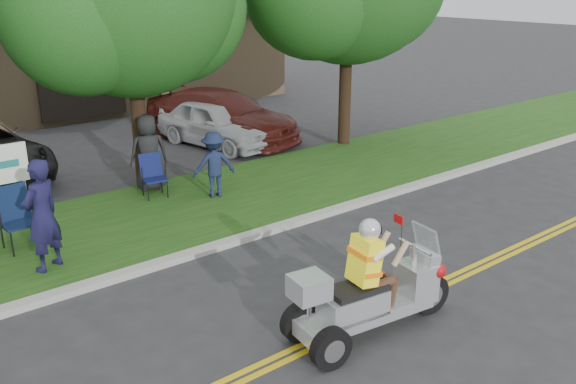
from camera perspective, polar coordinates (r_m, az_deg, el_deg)
ground at (r=9.55m, az=3.40°, el=-11.37°), size 120.00×120.00×0.00m
centerline_near at (r=9.18m, az=5.87°, el=-12.76°), size 60.00×0.10×0.01m
centerline_far at (r=9.28m, az=5.17°, el=-12.36°), size 60.00×0.10×0.01m
curb at (r=11.70m, az=-6.60°, el=-5.03°), size 60.00×0.25×0.12m
grass_verge at (r=13.44m, az=-11.49°, el=-1.99°), size 60.00×4.00×0.10m
commercial_building at (r=26.30m, az=-22.06°, el=11.86°), size 18.00×8.20×4.00m
trike_scooter at (r=8.80m, az=7.56°, el=-9.61°), size 2.78×1.02×1.82m
lawn_chair_a at (r=12.33m, az=-24.12°, el=-1.84°), size 0.67×0.69×1.17m
lawn_chair_b at (r=14.28m, az=-12.57°, el=1.79°), size 0.59×0.61×0.98m
spectator_adult_left at (r=11.08m, az=-22.01°, el=-2.04°), size 0.86×0.76×1.97m
spectator_chair_a at (r=13.94m, az=-6.95°, el=2.58°), size 1.10×0.82×1.52m
spectator_chair_b at (r=14.62m, az=-12.90°, el=3.62°), size 1.00×0.78×1.81m
parked_car_right at (r=19.31m, az=-6.25°, el=7.11°), size 3.71×5.76×1.55m
parked_car_far_right at (r=18.66m, az=-6.73°, el=6.43°), size 2.40×4.38×1.41m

